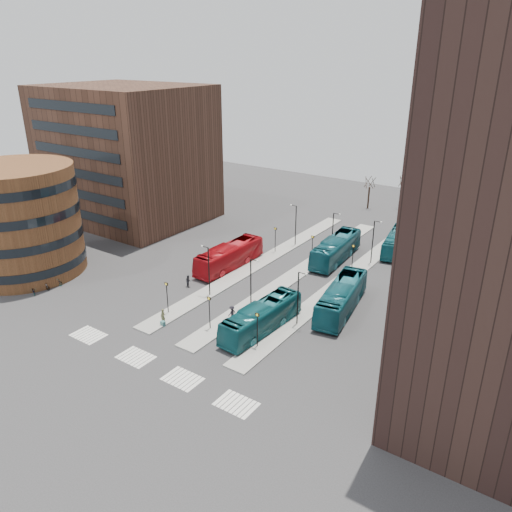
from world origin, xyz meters
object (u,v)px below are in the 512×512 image
Objects in this scene: red_bus at (229,256)px; commuter_c at (232,313)px; commuter_a at (188,281)px; teal_bus_d at (396,242)px; commuter_b at (230,325)px; bicycle_mid at (44,286)px; suitcase at (163,324)px; bicycle_near at (33,291)px; traveller at (163,316)px; teal_bus_a at (261,317)px; teal_bus_c at (342,297)px; bicycle_far at (56,281)px; teal_bus_b at (336,249)px.

red_bus is 7.41× the size of commuter_c.
commuter_c is at bearing -175.60° from commuter_a.
teal_bus_d is 32.13m from commuter_b.
teal_bus_d is 6.61× the size of commuter_c.
commuter_a reaches higher than bicycle_mid.
suitcase is 18.36m from bicycle_near.
traveller is 1.05× the size of commuter_c.
commuter_a is at bearing 116.97° from suitcase.
teal_bus_a reaches higher than bicycle_near.
suitcase is 0.05× the size of red_bus.
red_bus is 0.99× the size of teal_bus_c.
suitcase is 0.33× the size of commuter_b.
teal_bus_c is at bearing -96.37° from teal_bus_d.
teal_bus_c is at bearing -39.08° from bicycle_near.
bicycle_far is at bearing -177.79° from suitcase.
red_bus is 7.28× the size of bicycle_mid.
commuter_c is (-7.62, -29.25, -0.67)m from teal_bus_d.
bicycle_mid is (-13.84, -10.67, -0.27)m from commuter_a.
traveller is 0.95× the size of commuter_b.
bicycle_far is at bearing -173.85° from traveller.
teal_bus_d is (-1.27, 20.77, -0.20)m from teal_bus_c.
commuter_c is at bearing 47.48° from suitcase.
teal_bus_a is 7.37× the size of commuter_a.
red_bus is 7.09× the size of traveller.
teal_bus_a is (12.71, -11.12, -0.09)m from red_bus.
teal_bus_a is 3.32m from commuter_b.
bicycle_mid is (-25.05, -28.63, -1.21)m from teal_bus_b.
teal_bus_b is 39.21m from bicycle_near.
teal_bus_c is 7.48× the size of bicycle_near.
red_bus is 16.17m from traveller.
bicycle_mid is (-14.45, -18.24, -1.16)m from red_bus.
teal_bus_a is 6.35× the size of commuter_b.
commuter_b is at bearing -52.65° from bicycle_near.
suitcase is at bearing -108.72° from teal_bus_b.
teal_bus_d is at bearing 71.08° from suitcase.
teal_bus_d is (5.75, 7.90, -0.22)m from teal_bus_b.
commuter_c is at bearing -50.22° from red_bus.
commuter_b is (6.66, 3.06, 0.59)m from suitcase.
bicycle_near is at bearing -138.87° from teal_bus_d.
commuter_c is at bearing -145.64° from teal_bus_c.
teal_bus_a is at bearing 30.04° from traveller.
bicycle_mid is at bearing -168.55° from traveller.
teal_bus_c reaches higher than commuter_c.
teal_bus_c reaches higher than bicycle_near.
red_bus reaches higher than bicycle_near.
teal_bus_b is at bearing 99.00° from teal_bus_a.
teal_bus_c is at bearing -36.95° from commuter_b.
teal_bus_d is 5.68× the size of bicycle_far.
bicycle_near is at bearing -167.93° from suitcase.
red_bus reaches higher than teal_bus_d.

